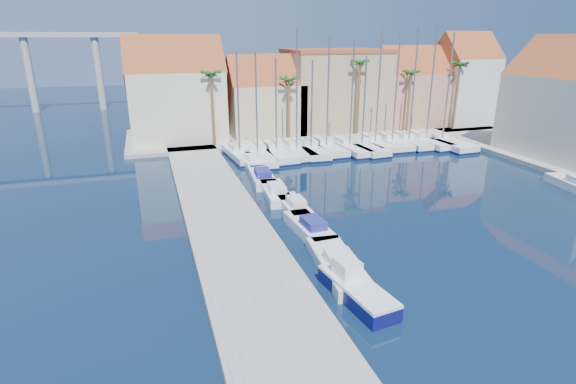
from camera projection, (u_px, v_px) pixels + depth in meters
name	position (u px, v px, depth m)	size (l,w,h in m)	color
ground	(473.00, 337.00, 21.71)	(260.00, 260.00, 0.00)	black
quay_west	(235.00, 242.00, 31.22)	(6.00, 77.00, 0.50)	gray
shore_north	(315.00, 131.00, 67.69)	(54.00, 16.00, 0.50)	gray
fishing_boat	(356.00, 288.00, 24.73)	(2.60, 5.72, 1.93)	#0D0F50
motorboat_west_0	(338.00, 265.00, 27.56)	(2.87, 7.19, 1.40)	white
motorboat_west_1	(310.00, 228.00, 32.87)	(2.33, 6.09, 1.40)	white
motorboat_west_2	(294.00, 206.00, 36.96)	(1.80, 5.44, 1.40)	white
motorboat_west_3	(276.00, 192.00, 40.35)	(2.51, 6.28, 1.40)	white
motorboat_west_4	(262.00, 177.00, 44.78)	(2.68, 6.66, 1.40)	white
motorboat_west_5	(251.00, 162.00, 50.05)	(2.54, 6.35, 1.40)	white
motorboat_west_6	(245.00, 152.00, 54.28)	(2.96, 7.44, 1.40)	white
motorboat_east_1	(574.00, 184.00, 42.42)	(2.81, 6.10, 1.40)	white
sailboat_0	(239.00, 154.00, 52.98)	(2.87, 8.45, 12.29)	white
sailboat_1	(257.00, 154.00, 53.20)	(3.93, 11.69, 12.17)	white
sailboat_2	(275.00, 152.00, 54.08)	(3.18, 10.22, 11.44)	white
sailboat_3	(295.00, 149.00, 55.16)	(2.84, 9.90, 14.72)	white
sailboat_4	(310.00, 149.00, 55.50)	(3.37, 10.10, 11.17)	white
sailboat_5	(325.00, 146.00, 56.55)	(2.88, 9.58, 13.91)	white
sailboat_6	(348.00, 146.00, 56.53)	(2.95, 9.59, 13.44)	white
sailboat_7	(359.00, 146.00, 57.10)	(3.63, 10.67, 11.53)	white
sailboat_8	(373.00, 143.00, 58.38)	(2.47, 8.92, 14.82)	white
sailboat_9	(390.00, 141.00, 59.13)	(2.72, 9.06, 13.90)	white
sailboat_10	(407.00, 141.00, 59.48)	(2.50, 8.91, 14.70)	white
sailboat_11	(423.00, 140.00, 60.06)	(3.29, 10.28, 14.98)	white
sailboat_12	(439.00, 140.00, 59.93)	(3.57, 12.04, 14.20)	white
building_0	(176.00, 94.00, 59.03)	(12.30, 9.00, 13.50)	beige
building_1	(265.00, 100.00, 62.85)	(10.30, 8.00, 11.00)	#CAB28F
building_2	(334.00, 90.00, 66.56)	(14.20, 10.20, 11.50)	tan
building_3	(409.00, 90.00, 69.21)	(10.30, 8.00, 12.00)	#B8775D
building_4	(463.00, 82.00, 70.50)	(8.30, 8.00, 14.00)	silver
building_6	(575.00, 104.00, 50.27)	(9.00, 14.30, 13.50)	beige
palm_0	(211.00, 77.00, 54.83)	(2.60, 2.60, 10.15)	brown
palm_1	(289.00, 82.00, 57.98)	(2.60, 2.60, 9.15)	brown
palm_2	(360.00, 66.00, 60.21)	(2.60, 2.60, 11.15)	brown
palm_3	(411.00, 75.00, 62.95)	(2.60, 2.60, 9.65)	brown
palm_4	(460.00, 67.00, 64.91)	(2.60, 2.60, 10.65)	brown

